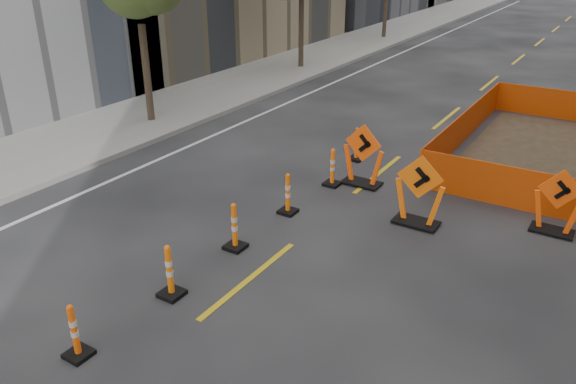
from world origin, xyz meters
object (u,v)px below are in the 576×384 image
Objects in this scene: channelizer_3 at (74,331)px; chevron_sign_right at (558,201)px; channelizer_5 at (234,226)px; channelizer_8 at (357,144)px; channelizer_6 at (288,193)px; chevron_sign_center at (419,190)px; chevron_sign_left at (363,155)px; channelizer_7 at (333,167)px; channelizer_4 at (169,271)px.

chevron_sign_right is (5.53, 8.09, 0.27)m from channelizer_3.
channelizer_5 is 1.06× the size of channelizer_8.
chevron_sign_center is at bearing 20.95° from channelizer_6.
channelizer_5 is 4.11m from chevron_sign_center.
channelizer_7 is at bearing -142.67° from chevron_sign_left.
channelizer_7 is at bearing 169.53° from chevron_sign_right.
channelizer_6 is at bearing -171.03° from chevron_sign_right.
channelizer_8 is 5.75m from chevron_sign_right.
channelizer_4 is 1.01× the size of channelizer_5.
channelizer_5 reaches higher than channelizer_8.
channelizer_7 is at bearing 86.18° from channelizer_6.
chevron_sign_left is at bearing 137.60° from chevron_sign_center.
chevron_sign_left is 0.99× the size of chevron_sign_center.
chevron_sign_right is at bearing 48.63° from channelizer_4.
channelizer_4 is 1.04× the size of channelizer_7.
channelizer_8 is 0.59× the size of chevron_sign_left.
channelizer_4 is at bearing -145.02° from chevron_sign_right.
channelizer_4 is at bearing -89.30° from channelizer_8.
channelizer_6 is 2.94m from chevron_sign_center.
chevron_sign_left reaches higher than channelizer_3.
channelizer_6 is at bearing -93.82° from channelizer_7.
channelizer_7 is at bearing 88.44° from channelizer_4.
channelizer_4 is 0.63× the size of chevron_sign_left.
channelizer_4 is 5.67m from chevron_sign_center.
channelizer_5 is 0.62× the size of chevron_sign_center.
channelizer_8 is at bearing 122.85° from chevron_sign_left.
channelizer_3 is 7.80m from channelizer_7.
chevron_sign_center reaches higher than channelizer_3.
channelizer_3 is at bearing -120.63° from chevron_sign_center.
chevron_sign_right reaches higher than channelizer_7.
channelizer_7 is 0.67× the size of chevron_sign_right.
channelizer_4 is at bearing -91.56° from channelizer_7.
chevron_sign_center reaches higher than chevron_sign_left.
channelizer_6 is at bearing 88.53° from channelizer_3.
channelizer_7 is 1.97m from channelizer_8.
chevron_sign_right is at bearing 0.35° from chevron_sign_left.
chevron_sign_center is at bearing 60.83° from channelizer_4.
channelizer_8 is (-0.25, 1.95, -0.01)m from channelizer_7.
channelizer_8 is at bearing 91.82° from channelizer_6.
channelizer_4 is 1.95m from channelizer_5.
chevron_sign_center is (2.88, 6.89, 0.35)m from channelizer_3.
chevron_sign_right is (5.44, 4.19, 0.23)m from channelizer_5.
chevron_sign_center is 1.11× the size of chevron_sign_right.
channelizer_6 is 0.99× the size of channelizer_7.
chevron_sign_left is at bearing 164.44° from chevron_sign_right.
chevron_sign_left is (0.63, 0.45, 0.32)m from channelizer_7.
channelizer_3 is 3.90m from channelizer_5.
channelizer_4 is 3.90m from channelizer_6.
channelizer_6 reaches higher than channelizer_3.
channelizer_7 reaches higher than channelizer_6.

